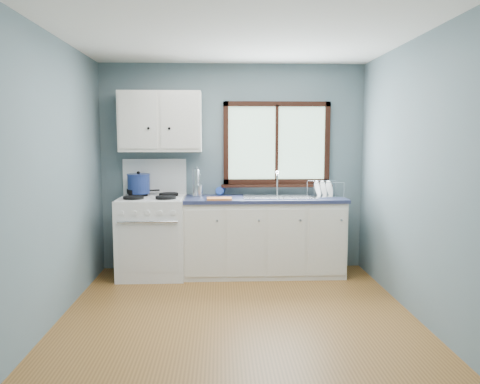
{
  "coord_description": "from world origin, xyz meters",
  "views": [
    {
      "loc": [
        -0.15,
        -3.93,
        1.6
      ],
      "look_at": [
        0.05,
        0.9,
        1.05
      ],
      "focal_mm": 35.0,
      "sensor_mm": 36.0,
      "label": 1
    }
  ],
  "objects_px": {
    "gas_range": "(152,234)",
    "thermos": "(196,183)",
    "stockpot": "(139,183)",
    "skillet": "(138,191)",
    "base_cabinets": "(264,240)",
    "sink": "(279,202)",
    "dish_rack": "(324,192)",
    "utensil_crock": "(198,190)"
  },
  "relations": [
    {
      "from": "dish_rack",
      "to": "thermos",
      "type": "bearing_deg",
      "value": 171.17
    },
    {
      "from": "skillet",
      "to": "thermos",
      "type": "distance_m",
      "value": 0.69
    },
    {
      "from": "skillet",
      "to": "stockpot",
      "type": "relative_size",
      "value": 1.16
    },
    {
      "from": "base_cabinets",
      "to": "dish_rack",
      "type": "bearing_deg",
      "value": 0.63
    },
    {
      "from": "gas_range",
      "to": "utensil_crock",
      "type": "relative_size",
      "value": 3.76
    },
    {
      "from": "dish_rack",
      "to": "utensil_crock",
      "type": "bearing_deg",
      "value": 170.59
    },
    {
      "from": "stockpot",
      "to": "thermos",
      "type": "distance_m",
      "value": 0.68
    },
    {
      "from": "utensil_crock",
      "to": "dish_rack",
      "type": "bearing_deg",
      "value": -3.4
    },
    {
      "from": "base_cabinets",
      "to": "thermos",
      "type": "distance_m",
      "value": 1.05
    },
    {
      "from": "skillet",
      "to": "gas_range",
      "type": "bearing_deg",
      "value": -61.28
    },
    {
      "from": "thermos",
      "to": "gas_range",
      "type": "bearing_deg",
      "value": -168.71
    },
    {
      "from": "stockpot",
      "to": "thermos",
      "type": "height_order",
      "value": "thermos"
    },
    {
      "from": "thermos",
      "to": "dish_rack",
      "type": "distance_m",
      "value": 1.52
    },
    {
      "from": "utensil_crock",
      "to": "stockpot",
      "type": "bearing_deg",
      "value": 179.13
    },
    {
      "from": "thermos",
      "to": "stockpot",
      "type": "bearing_deg",
      "value": 177.91
    },
    {
      "from": "gas_range",
      "to": "sink",
      "type": "height_order",
      "value": "gas_range"
    },
    {
      "from": "utensil_crock",
      "to": "sink",
      "type": "bearing_deg",
      "value": -5.81
    },
    {
      "from": "skillet",
      "to": "base_cabinets",
      "type": "bearing_deg",
      "value": -28.73
    },
    {
      "from": "gas_range",
      "to": "skillet",
      "type": "xyz_separation_m",
      "value": [
        -0.18,
        0.13,
        0.49
      ]
    },
    {
      "from": "sink",
      "to": "gas_range",
      "type": "bearing_deg",
      "value": -179.29
    },
    {
      "from": "base_cabinets",
      "to": "thermos",
      "type": "bearing_deg",
      "value": 174.08
    },
    {
      "from": "stockpot",
      "to": "utensil_crock",
      "type": "xyz_separation_m",
      "value": [
        0.7,
        -0.01,
        -0.08
      ]
    },
    {
      "from": "base_cabinets",
      "to": "utensil_crock",
      "type": "xyz_separation_m",
      "value": [
        -0.77,
        0.1,
        0.58
      ]
    },
    {
      "from": "sink",
      "to": "stockpot",
      "type": "distance_m",
      "value": 1.67
    },
    {
      "from": "gas_range",
      "to": "thermos",
      "type": "relative_size",
      "value": 4.16
    },
    {
      "from": "gas_range",
      "to": "base_cabinets",
      "type": "height_order",
      "value": "gas_range"
    },
    {
      "from": "sink",
      "to": "utensil_crock",
      "type": "relative_size",
      "value": 2.32
    },
    {
      "from": "thermos",
      "to": "base_cabinets",
      "type": "bearing_deg",
      "value": -5.92
    },
    {
      "from": "skillet",
      "to": "thermos",
      "type": "xyz_separation_m",
      "value": [
        0.68,
        -0.03,
        0.1
      ]
    },
    {
      "from": "gas_range",
      "to": "dish_rack",
      "type": "bearing_deg",
      "value": 0.75
    },
    {
      "from": "dish_rack",
      "to": "skillet",
      "type": "bearing_deg",
      "value": 171.26
    },
    {
      "from": "stockpot",
      "to": "thermos",
      "type": "bearing_deg",
      "value": -2.09
    },
    {
      "from": "gas_range",
      "to": "base_cabinets",
      "type": "relative_size",
      "value": 0.74
    },
    {
      "from": "skillet",
      "to": "stockpot",
      "type": "xyz_separation_m",
      "value": [
        0.01,
        -0.01,
        0.09
      ]
    },
    {
      "from": "gas_range",
      "to": "stockpot",
      "type": "relative_size",
      "value": 3.83
    },
    {
      "from": "stockpot",
      "to": "gas_range",
      "type": "bearing_deg",
      "value": -36.86
    },
    {
      "from": "utensil_crock",
      "to": "thermos",
      "type": "xyz_separation_m",
      "value": [
        -0.02,
        -0.01,
        0.09
      ]
    },
    {
      "from": "gas_range",
      "to": "stockpot",
      "type": "bearing_deg",
      "value": 143.14
    },
    {
      "from": "stockpot",
      "to": "skillet",
      "type": "bearing_deg",
      "value": 141.8
    },
    {
      "from": "base_cabinets",
      "to": "thermos",
      "type": "xyz_separation_m",
      "value": [
        -0.8,
        0.08,
        0.67
      ]
    },
    {
      "from": "base_cabinets",
      "to": "skillet",
      "type": "bearing_deg",
      "value": 175.64
    },
    {
      "from": "stockpot",
      "to": "utensil_crock",
      "type": "relative_size",
      "value": 0.98
    }
  ]
}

